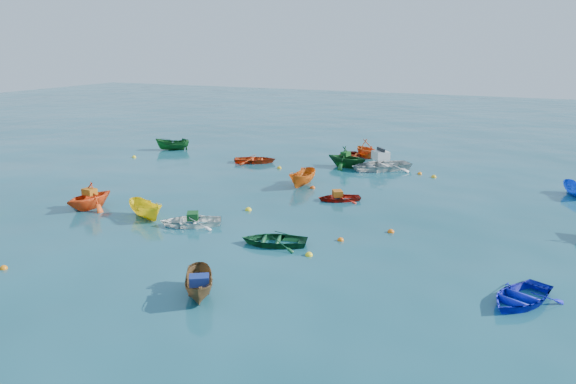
% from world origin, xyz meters
% --- Properties ---
extents(ground, '(160.00, 160.00, 0.00)m').
position_xyz_m(ground, '(0.00, 0.00, 0.00)').
color(ground, '#093C48').
rests_on(ground, ground).
extents(dinghy_white_near, '(3.86, 3.54, 0.65)m').
position_xyz_m(dinghy_white_near, '(-2.44, -1.86, 0.00)').
color(dinghy_white_near, white).
rests_on(dinghy_white_near, ground).
extents(sampan_brown_mid, '(2.37, 2.90, 1.07)m').
position_xyz_m(sampan_brown_mid, '(2.69, -8.83, 0.00)').
color(sampan_brown_mid, brown).
rests_on(sampan_brown_mid, ground).
extents(dinghy_blue_se, '(3.45, 3.91, 0.67)m').
position_xyz_m(dinghy_blue_se, '(13.71, -4.35, 0.00)').
color(dinghy_blue_se, '#0F18C1').
rests_on(dinghy_blue_se, ground).
extents(dinghy_orange_w, '(2.97, 3.34, 1.60)m').
position_xyz_m(dinghy_orange_w, '(-9.50, -1.69, 0.00)').
color(dinghy_orange_w, '#F74E17').
rests_on(dinghy_orange_w, ground).
extents(sampan_yellow_mid, '(3.11, 2.21, 1.13)m').
position_xyz_m(sampan_yellow_mid, '(-5.32, -1.87, 0.00)').
color(sampan_yellow_mid, yellow).
rests_on(sampan_yellow_mid, ground).
extents(dinghy_green_e, '(3.63, 3.03, 0.65)m').
position_xyz_m(dinghy_green_e, '(2.78, -2.62, 0.00)').
color(dinghy_green_e, '#114926').
rests_on(dinghy_green_e, ground).
extents(dinghy_red_nw, '(3.94, 3.45, 0.68)m').
position_xyz_m(dinghy_red_nw, '(-6.78, 13.47, 0.00)').
color(dinghy_red_nw, '#C23710').
rests_on(dinghy_red_nw, ground).
extents(sampan_orange_n, '(1.23, 3.15, 1.21)m').
position_xyz_m(sampan_orange_n, '(-0.39, 8.19, 0.00)').
color(sampan_orange_n, '#CF6013').
rests_on(sampan_orange_n, ground).
extents(dinghy_green_n, '(3.76, 3.42, 1.70)m').
position_xyz_m(dinghy_green_n, '(0.36, 14.94, 0.00)').
color(dinghy_green_n, '#114A1A').
rests_on(dinghy_green_n, ground).
extents(dinghy_red_ne, '(3.15, 2.90, 0.53)m').
position_xyz_m(dinghy_red_ne, '(3.00, 5.87, 0.00)').
color(dinghy_red_ne, '#AE1A0E').
rests_on(dinghy_red_ne, ground).
extents(sampan_blue_far, '(2.00, 2.80, 1.02)m').
position_xyz_m(sampan_blue_far, '(16.08, 12.89, 0.00)').
color(sampan_blue_far, blue).
rests_on(sampan_blue_far, ground).
extents(dinghy_red_far, '(3.05, 3.57, 0.63)m').
position_xyz_m(dinghy_red_far, '(-0.38, 18.38, 0.00)').
color(dinghy_red_far, '#AA1F0E').
rests_on(dinghy_red_far, ground).
extents(dinghy_orange_far, '(4.00, 3.99, 1.60)m').
position_xyz_m(dinghy_orange_far, '(0.57, 19.27, 0.00)').
color(dinghy_orange_far, '#E85A15').
rests_on(dinghy_orange_far, ground).
extents(sampan_green_far, '(3.14, 2.27, 1.14)m').
position_xyz_m(sampan_green_far, '(-15.91, 15.13, 0.00)').
color(sampan_green_far, '#124F1B').
rests_on(sampan_green_far, ground).
extents(motorboat_white, '(5.67, 5.56, 1.56)m').
position_xyz_m(motorboat_white, '(2.96, 15.12, 0.00)').
color(motorboat_white, silver).
rests_on(motorboat_white, ground).
extents(tarp_green_a, '(0.87, 0.94, 0.36)m').
position_xyz_m(tarp_green_a, '(-2.35, -1.81, 0.51)').
color(tarp_green_a, '#11451A').
rests_on(tarp_green_a, dinghy_white_near).
extents(tarp_blue_a, '(0.91, 0.86, 0.35)m').
position_xyz_m(tarp_blue_a, '(2.77, -8.95, 0.71)').
color(tarp_blue_a, navy).
rests_on(tarp_blue_a, sampan_brown_mid).
extents(tarp_orange_a, '(0.80, 0.64, 0.36)m').
position_xyz_m(tarp_orange_a, '(-9.49, -1.64, 0.98)').
color(tarp_orange_a, '#BC6113').
rests_on(tarp_orange_a, dinghy_orange_w).
extents(tarp_green_b, '(0.65, 0.78, 0.33)m').
position_xyz_m(tarp_green_b, '(0.26, 14.96, 1.02)').
color(tarp_green_b, '#134E17').
rests_on(tarp_green_b, dinghy_green_n).
extents(tarp_orange_b, '(0.85, 0.91, 0.35)m').
position_xyz_m(tarp_orange_b, '(2.92, 5.82, 0.44)').
color(tarp_orange_b, '#B75912').
rests_on(tarp_orange_b, dinghy_red_ne).
extents(buoy_or_a, '(0.33, 0.33, 0.33)m').
position_xyz_m(buoy_or_a, '(-6.31, -10.08, 0.00)').
color(buoy_or_a, orange).
rests_on(buoy_or_a, ground).
extents(buoy_ye_a, '(0.35, 0.35, 0.35)m').
position_xyz_m(buoy_ye_a, '(4.84, -3.27, 0.00)').
color(buoy_ye_a, yellow).
rests_on(buoy_ye_a, ground).
extents(buoy_or_b, '(0.32, 0.32, 0.32)m').
position_xyz_m(buoy_or_b, '(5.47, -0.82, 0.00)').
color(buoy_or_b, orange).
rests_on(buoy_or_b, ground).
extents(buoy_ye_b, '(0.34, 0.34, 0.34)m').
position_xyz_m(buoy_ye_b, '(-16.87, 11.08, 0.00)').
color(buoy_ye_b, yellow).
rests_on(buoy_ye_b, ground).
extents(buoy_or_c, '(0.35, 0.35, 0.35)m').
position_xyz_m(buoy_or_c, '(0.46, 7.86, 0.00)').
color(buoy_or_c, '#D4460B').
rests_on(buoy_or_c, ground).
extents(buoy_ye_c, '(0.37, 0.37, 0.37)m').
position_xyz_m(buoy_ye_c, '(-0.99, 1.74, 0.00)').
color(buoy_ye_c, yellow).
rests_on(buoy_ye_c, ground).
extents(buoy_or_d, '(0.35, 0.35, 0.35)m').
position_xyz_m(buoy_or_d, '(7.37, 1.38, 0.00)').
color(buoy_or_d, orange).
rests_on(buoy_or_d, ground).
extents(buoy_ye_d, '(0.35, 0.35, 0.35)m').
position_xyz_m(buoy_ye_d, '(-4.12, 12.36, 0.00)').
color(buoy_ye_d, gold).
rests_on(buoy_ye_d, ground).
extents(buoy_or_e, '(0.34, 0.34, 0.34)m').
position_xyz_m(buoy_or_e, '(5.98, 14.90, 0.00)').
color(buoy_or_e, orange).
rests_on(buoy_or_e, ground).
extents(buoy_ye_e, '(0.37, 0.37, 0.37)m').
position_xyz_m(buoy_ye_e, '(7.10, 14.30, 0.00)').
color(buoy_ye_e, yellow).
rests_on(buoy_ye_e, ground).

